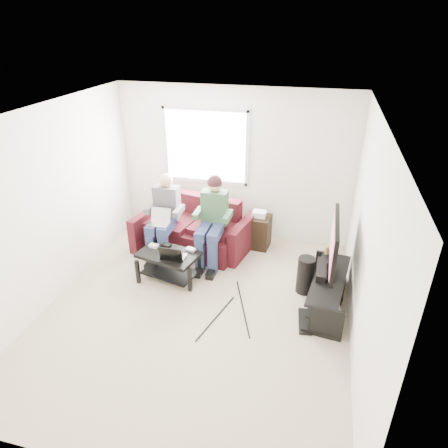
# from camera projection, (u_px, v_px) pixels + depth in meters

# --- Properties ---
(floor) EXTENTS (4.50, 4.50, 0.00)m
(floor) POSITION_uv_depth(u_px,v_px,m) (196.00, 310.00, 5.41)
(floor) COLOR #C1AE96
(floor) RESTS_ON ground
(ceiling) EXTENTS (4.50, 4.50, 0.00)m
(ceiling) POSITION_uv_depth(u_px,v_px,m) (189.00, 116.00, 4.22)
(ceiling) COLOR white
(ceiling) RESTS_ON wall_back
(wall_back) EXTENTS (4.50, 0.00, 4.50)m
(wall_back) POSITION_uv_depth(u_px,v_px,m) (234.00, 165.00, 6.75)
(wall_back) COLOR white
(wall_back) RESTS_ON floor
(wall_front) EXTENTS (4.50, 0.00, 4.50)m
(wall_front) POSITION_uv_depth(u_px,v_px,m) (96.00, 364.00, 2.88)
(wall_front) COLOR white
(wall_front) RESTS_ON floor
(wall_left) EXTENTS (0.00, 4.50, 4.50)m
(wall_left) POSITION_uv_depth(u_px,v_px,m) (49.00, 208.00, 5.25)
(wall_left) COLOR white
(wall_left) RESTS_ON floor
(wall_right) EXTENTS (0.00, 4.50, 4.50)m
(wall_right) POSITION_uv_depth(u_px,v_px,m) (366.00, 245.00, 4.38)
(wall_right) COLOR white
(wall_right) RESTS_ON floor
(window) EXTENTS (1.48, 0.04, 1.28)m
(window) POSITION_uv_depth(u_px,v_px,m) (205.00, 146.00, 6.71)
(window) COLOR white
(window) RESTS_ON wall_back
(sofa) EXTENTS (2.01, 1.17, 0.86)m
(sofa) POSITION_uv_depth(u_px,v_px,m) (195.00, 231.00, 6.75)
(sofa) COLOR #3F0F13
(sofa) RESTS_ON floor
(person_left) EXTENTS (0.40, 0.71, 1.35)m
(person_left) POSITION_uv_depth(u_px,v_px,m) (164.00, 214.00, 6.36)
(person_left) COLOR navy
(person_left) RESTS_ON sofa
(person_right) EXTENTS (0.40, 0.71, 1.40)m
(person_right) POSITION_uv_depth(u_px,v_px,m) (212.00, 215.00, 6.17)
(person_right) COLOR navy
(person_right) RESTS_ON sofa
(laptop_silver) EXTENTS (0.36, 0.28, 0.24)m
(laptop_silver) POSITION_uv_depth(u_px,v_px,m) (159.00, 220.00, 6.19)
(laptop_silver) COLOR silver
(laptop_silver) RESTS_ON person_left
(coffee_table) EXTENTS (0.96, 0.71, 0.43)m
(coffee_table) POSITION_uv_depth(u_px,v_px,m) (169.00, 260.00, 5.94)
(coffee_table) COLOR black
(coffee_table) RESTS_ON floor
(laptop_black) EXTENTS (0.40, 0.34, 0.24)m
(laptop_black) POSITION_uv_depth(u_px,v_px,m) (173.00, 250.00, 5.73)
(laptop_black) COLOR black
(laptop_black) RESTS_ON coffee_table
(controller_a) EXTENTS (0.15, 0.11, 0.04)m
(controller_a) POSITION_uv_depth(u_px,v_px,m) (154.00, 246.00, 6.04)
(controller_a) COLOR silver
(controller_a) RESTS_ON coffee_table
(controller_b) EXTENTS (0.16, 0.12, 0.04)m
(controller_b) POSITION_uv_depth(u_px,v_px,m) (166.00, 245.00, 6.05)
(controller_b) COLOR black
(controller_b) RESTS_ON coffee_table
(controller_c) EXTENTS (0.16, 0.12, 0.04)m
(controller_c) POSITION_uv_depth(u_px,v_px,m) (191.00, 250.00, 5.94)
(controller_c) COLOR gray
(controller_c) RESTS_ON coffee_table
(tv_stand) EXTENTS (0.58, 1.39, 0.45)m
(tv_stand) POSITION_uv_depth(u_px,v_px,m) (327.00, 293.00, 5.41)
(tv_stand) COLOR black
(tv_stand) RESTS_ON floor
(tv) EXTENTS (0.12, 1.10, 0.81)m
(tv) POSITION_uv_depth(u_px,v_px,m) (334.00, 245.00, 5.18)
(tv) COLOR black
(tv) RESTS_ON tv_stand
(soundbar) EXTENTS (0.12, 0.50, 0.10)m
(soundbar) POSITION_uv_depth(u_px,v_px,m) (321.00, 270.00, 5.39)
(soundbar) COLOR black
(soundbar) RESTS_ON tv_stand
(drink_cup) EXTENTS (0.08, 0.08, 0.12)m
(drink_cup) POSITION_uv_depth(u_px,v_px,m) (327.00, 250.00, 5.83)
(drink_cup) COLOR #9B7542
(drink_cup) RESTS_ON tv_stand
(console_white) EXTENTS (0.30, 0.22, 0.06)m
(console_white) POSITION_uv_depth(u_px,v_px,m) (327.00, 308.00, 5.04)
(console_white) COLOR silver
(console_white) RESTS_ON tv_stand
(console_grey) EXTENTS (0.34, 0.26, 0.08)m
(console_grey) POSITION_uv_depth(u_px,v_px,m) (329.00, 276.00, 5.64)
(console_grey) COLOR gray
(console_grey) RESTS_ON tv_stand
(console_black) EXTENTS (0.38, 0.30, 0.07)m
(console_black) POSITION_uv_depth(u_px,v_px,m) (328.00, 291.00, 5.34)
(console_black) COLOR black
(console_black) RESTS_ON tv_stand
(subwoofer) EXTENTS (0.24, 0.24, 0.55)m
(subwoofer) POSITION_uv_depth(u_px,v_px,m) (305.00, 275.00, 5.66)
(subwoofer) COLOR black
(subwoofer) RESTS_ON floor
(keyboard_floor) EXTENTS (0.22, 0.51, 0.03)m
(keyboard_floor) POSITION_uv_depth(u_px,v_px,m) (305.00, 321.00, 5.18)
(keyboard_floor) COLOR black
(keyboard_floor) RESTS_ON floor
(end_table) EXTENTS (0.38, 0.38, 0.67)m
(end_table) POSITION_uv_depth(u_px,v_px,m) (259.00, 231.00, 6.79)
(end_table) COLOR black
(end_table) RESTS_ON floor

